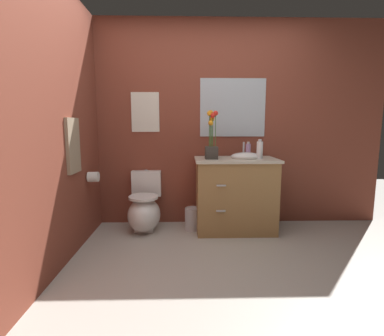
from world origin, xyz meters
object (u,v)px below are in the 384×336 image
at_px(toilet, 145,210).
at_px(wall_mirror, 233,108).
at_px(lotion_bottle, 260,150).
at_px(hanging_towel, 73,146).
at_px(trash_bin, 192,219).
at_px(soap_bottle, 248,150).
at_px(wall_poster, 145,112).
at_px(vanity_cabinet, 235,194).
at_px(flower_vase, 212,142).
at_px(toilet_paper_roll, 93,177).

xyz_separation_m(toilet, wall_mirror, (1.07, 0.27, 1.21)).
xyz_separation_m(lotion_bottle, hanging_towel, (-1.90, -0.46, 0.08)).
distance_m(lotion_bottle, trash_bin, 1.12).
bearing_deg(trash_bin, soap_bottle, 10.53).
bearing_deg(wall_mirror, soap_bottle, -43.41).
bearing_deg(hanging_towel, wall_mirror, 27.02).
bearing_deg(wall_poster, vanity_cabinet, -15.34).
xyz_separation_m(trash_bin, hanging_towel, (-1.14, -0.55, 0.91)).
height_order(lotion_bottle, wall_mirror, wall_mirror).
distance_m(toilet, wall_mirror, 1.63).
distance_m(lotion_bottle, wall_poster, 1.44).
xyz_separation_m(flower_vase, hanging_towel, (-1.36, -0.49, -0.00)).
relative_size(toilet, soap_bottle, 3.76).
distance_m(toilet, toilet_paper_roll, 0.71).
bearing_deg(wall_poster, soap_bottle, -7.38).
distance_m(lotion_bottle, hanging_towel, 1.95).
xyz_separation_m(flower_vase, wall_poster, (-0.78, 0.35, 0.35)).
distance_m(wall_poster, toilet_paper_roll, 1.00).
bearing_deg(lotion_bottle, hanging_towel, -166.27).
distance_m(flower_vase, toilet_paper_roll, 1.36).
height_order(vanity_cabinet, wall_poster, wall_poster).
bearing_deg(trash_bin, hanging_towel, -154.18).
height_order(soap_bottle, trash_bin, soap_bottle).
distance_m(flower_vase, wall_mirror, 0.60).
relative_size(lotion_bottle, hanging_towel, 0.43).
bearing_deg(toilet_paper_roll, trash_bin, 9.35).
xyz_separation_m(toilet, lotion_bottle, (1.32, -0.11, 0.72)).
bearing_deg(toilet, toilet_paper_roll, -159.30).
xyz_separation_m(lotion_bottle, wall_poster, (-1.32, 0.37, 0.43)).
bearing_deg(vanity_cabinet, hanging_towel, -161.71).
xyz_separation_m(toilet, flower_vase, (0.78, -0.08, 0.80)).
bearing_deg(toilet_paper_roll, wall_mirror, 16.28).
height_order(wall_mirror, hanging_towel, wall_mirror).
bearing_deg(soap_bottle, lotion_bottle, -68.94).
bearing_deg(lotion_bottle, trash_bin, 173.18).
bearing_deg(hanging_towel, trash_bin, 25.82).
height_order(vanity_cabinet, soap_bottle, soap_bottle).
distance_m(toilet, flower_vase, 1.12).
xyz_separation_m(toilet, toilet_paper_roll, (-0.52, -0.20, 0.44)).
xyz_separation_m(flower_vase, wall_mirror, (0.29, 0.35, 0.40)).
height_order(soap_bottle, wall_poster, wall_poster).
bearing_deg(wall_mirror, flower_vase, -129.81).
relative_size(flower_vase, hanging_towel, 1.05).
bearing_deg(wall_mirror, toilet_paper_roll, -163.72).
distance_m(soap_bottle, hanging_towel, 1.94).
relative_size(vanity_cabinet, lotion_bottle, 4.67).
xyz_separation_m(trash_bin, wall_poster, (-0.57, 0.28, 1.26)).
relative_size(soap_bottle, lotion_bottle, 0.82).
height_order(hanging_towel, toilet_paper_roll, hanging_towel).
xyz_separation_m(vanity_cabinet, wall_poster, (-1.07, 0.29, 0.95)).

